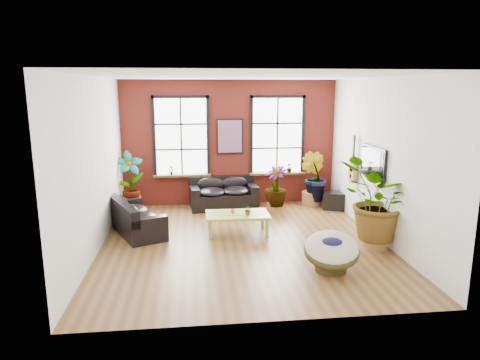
# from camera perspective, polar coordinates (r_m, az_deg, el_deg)

# --- Properties ---
(room) EXTENTS (6.04, 6.54, 3.54)m
(room) POSITION_cam_1_polar(r_m,az_deg,el_deg) (9.04, 0.32, 2.48)
(room) COLOR brown
(room) RESTS_ON ground
(sofa_back) EXTENTS (1.91, 1.06, 0.84)m
(sofa_back) POSITION_cam_1_polar(r_m,az_deg,el_deg) (11.94, -2.24, -1.86)
(sofa_back) COLOR black
(sofa_back) RESTS_ON ground
(sofa_left) EXTENTS (1.54, 2.09, 0.76)m
(sofa_left) POSITION_cam_1_polar(r_m,az_deg,el_deg) (10.14, -13.91, -4.95)
(sofa_left) COLOR black
(sofa_left) RESTS_ON ground
(coffee_table) EXTENTS (1.44, 0.83, 0.55)m
(coffee_table) POSITION_cam_1_polar(r_m,az_deg,el_deg) (9.81, -0.36, -4.79)
(coffee_table) COLOR #9BAA3D
(coffee_table) RESTS_ON ground
(papasan_chair) EXTENTS (1.21, 1.22, 0.75)m
(papasan_chair) POSITION_cam_1_polar(r_m,az_deg,el_deg) (8.01, 12.10, -9.18)
(papasan_chair) COLOR #3C3115
(papasan_chair) RESTS_ON ground
(poster) EXTENTS (0.74, 0.06, 0.98)m
(poster) POSITION_cam_1_polar(r_m,az_deg,el_deg) (12.01, -1.36, 5.84)
(poster) COLOR black
(poster) RESTS_ON room
(tv_wall_unit) EXTENTS (0.13, 1.86, 1.20)m
(tv_wall_unit) POSITION_cam_1_polar(r_m,az_deg,el_deg) (10.26, 16.52, 1.97)
(tv_wall_unit) COLOR black
(tv_wall_unit) RESTS_ON room
(media_box) EXTENTS (0.71, 0.66, 0.48)m
(media_box) POSITION_cam_1_polar(r_m,az_deg,el_deg) (12.07, 12.46, -2.69)
(media_box) COLOR black
(media_box) RESTS_ON ground
(pot_back_left) EXTENTS (0.74, 0.74, 0.42)m
(pot_back_left) POSITION_cam_1_polar(r_m,az_deg,el_deg) (11.89, -14.38, -3.15)
(pot_back_left) COLOR #965F31
(pot_back_left) RESTS_ON ground
(pot_back_right) EXTENTS (0.60, 0.60, 0.40)m
(pot_back_right) POSITION_cam_1_polar(r_m,az_deg,el_deg) (12.32, 9.52, -2.44)
(pot_back_right) COLOR #965F31
(pot_back_right) RESTS_ON ground
(pot_right_wall) EXTENTS (0.55, 0.55, 0.36)m
(pot_right_wall) POSITION_cam_1_polar(r_m,az_deg,el_deg) (9.37, 17.56, -7.66)
(pot_right_wall) COLOR #965F31
(pot_right_wall) RESTS_ON ground
(pot_mid) EXTENTS (0.58, 0.58, 0.33)m
(pot_mid) POSITION_cam_1_polar(r_m,az_deg,el_deg) (11.71, 4.65, -3.27)
(pot_mid) COLOR #965F31
(pot_mid) RESTS_ON ground
(floor_plant_back_left) EXTENTS (0.94, 0.80, 1.50)m
(floor_plant_back_left) POSITION_cam_1_polar(r_m,az_deg,el_deg) (11.74, -14.50, 0.11)
(floor_plant_back_left) COLOR #184512
(floor_plant_back_left) RESTS_ON ground
(floor_plant_back_right) EXTENTS (0.94, 0.97, 1.37)m
(floor_plant_back_right) POSITION_cam_1_polar(r_m,az_deg,el_deg) (12.17, 9.78, 0.43)
(floor_plant_back_right) COLOR #184512
(floor_plant_back_right) RESTS_ON ground
(floor_plant_right_wall) EXTENTS (2.03, 2.01, 1.70)m
(floor_plant_right_wall) POSITION_cam_1_polar(r_m,az_deg,el_deg) (9.15, 17.89, -2.71)
(floor_plant_right_wall) COLOR #184512
(floor_plant_right_wall) RESTS_ON ground
(floor_plant_mid) EXTENTS (0.85, 0.85, 1.09)m
(floor_plant_mid) POSITION_cam_1_polar(r_m,az_deg,el_deg) (11.55, 4.81, -0.82)
(floor_plant_mid) COLOR #184512
(floor_plant_mid) RESTS_ON ground
(table_plant) EXTENTS (0.25, 0.24, 0.23)m
(table_plant) POSITION_cam_1_polar(r_m,az_deg,el_deg) (9.67, 1.09, -4.00)
(table_plant) COLOR #184512
(table_plant) RESTS_ON coffee_table
(sill_plant_left) EXTENTS (0.17, 0.17, 0.27)m
(sill_plant_left) POSITION_cam_1_polar(r_m,az_deg,el_deg) (12.06, -9.15, 1.32)
(sill_plant_left) COLOR #184512
(sill_plant_left) RESTS_ON room
(sill_plant_right) EXTENTS (0.19, 0.19, 0.27)m
(sill_plant_right) POSITION_cam_1_polar(r_m,az_deg,el_deg) (12.35, 6.57, 1.65)
(sill_plant_right) COLOR #184512
(sill_plant_right) RESTS_ON room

